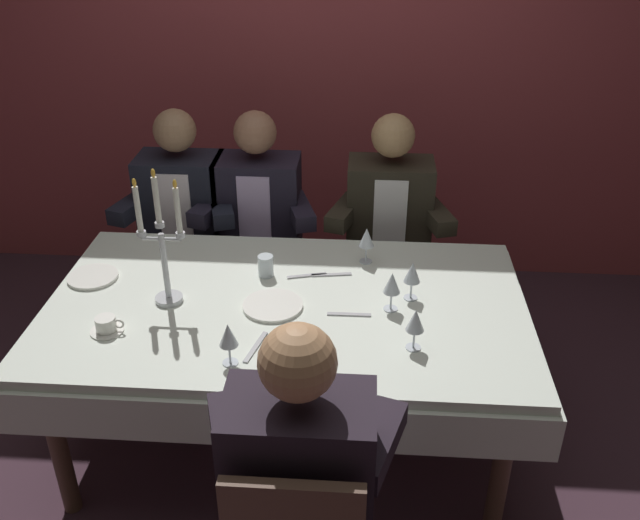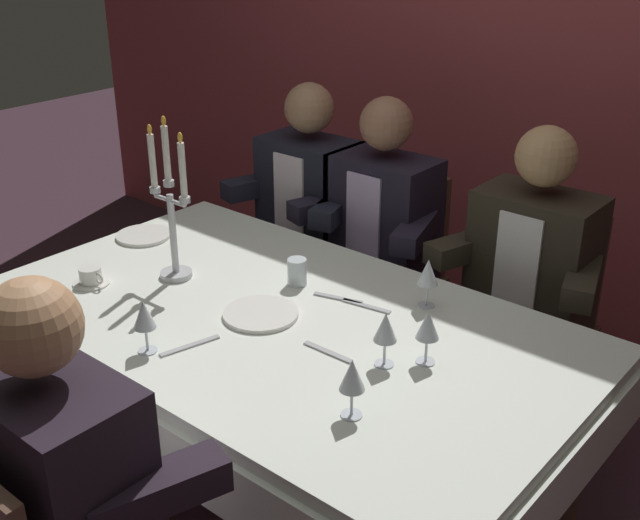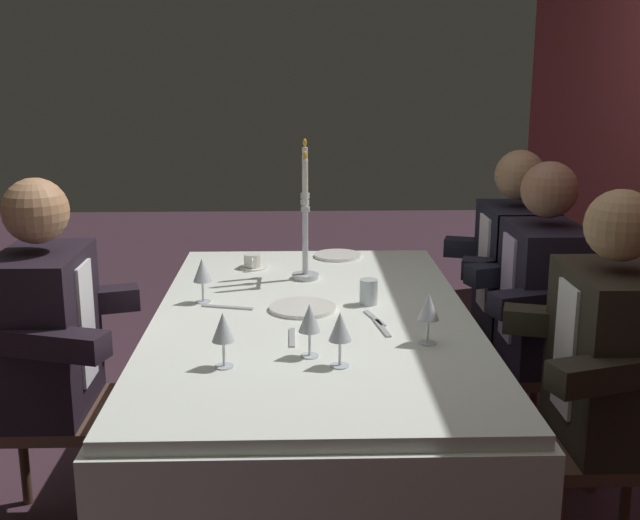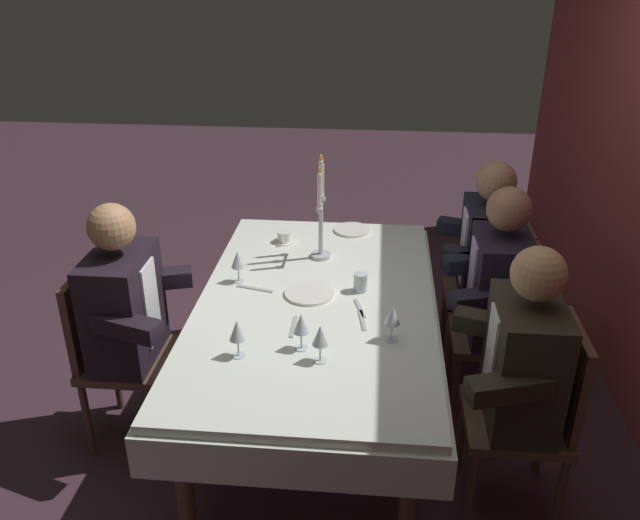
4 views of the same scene
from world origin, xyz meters
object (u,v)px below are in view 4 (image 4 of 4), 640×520
(wine_glass_2, at_px, (237,332))
(wine_glass_3, at_px, (301,325))
(seated_diner_2, at_px, (122,306))
(seated_diner_3, at_px, (525,363))
(water_tumbler_0, at_px, (360,282))
(wine_glass_0, at_px, (392,316))
(wine_glass_1, at_px, (320,337))
(dining_table, at_px, (316,321))
(candelabra, at_px, (321,217))
(wine_glass_4, at_px, (238,260))
(coffee_cup_0, at_px, (284,237))
(dinner_plate_0, at_px, (352,230))
(seated_diner_1, at_px, (500,285))
(seated_diner_0, at_px, (489,251))
(dinner_plate_1, at_px, (309,293))

(wine_glass_2, bearing_deg, wine_glass_3, 107.30)
(seated_diner_2, distance_m, seated_diner_3, 1.79)
(water_tumbler_0, height_order, seated_diner_3, seated_diner_3)
(wine_glass_0, height_order, seated_diner_3, seated_diner_3)
(seated_diner_3, bearing_deg, wine_glass_1, -84.99)
(dining_table, relative_size, candelabra, 3.44)
(wine_glass_4, relative_size, coffee_cup_0, 1.24)
(water_tumbler_0, distance_m, seated_diner_2, 1.12)
(dining_table, distance_m, dinner_plate_0, 0.85)
(wine_glass_2, distance_m, seated_diner_1, 1.37)
(dining_table, xyz_separation_m, wine_glass_4, (-0.15, -0.40, 0.23))
(seated_diner_0, bearing_deg, coffee_cup_0, -90.38)
(dinner_plate_1, bearing_deg, wine_glass_1, 10.71)
(wine_glass_1, distance_m, wine_glass_2, 0.33)
(wine_glass_1, bearing_deg, dining_table, -172.27)
(wine_glass_2, height_order, coffee_cup_0, wine_glass_2)
(wine_glass_1, bearing_deg, candelabra, -174.80)
(dining_table, xyz_separation_m, candelabra, (-0.46, -0.02, 0.35))
(wine_glass_2, relative_size, seated_diner_2, 0.13)
(dinner_plate_0, relative_size, wine_glass_4, 1.28)
(seated_diner_2, bearing_deg, wine_glass_3, 72.46)
(dinner_plate_0, relative_size, coffee_cup_0, 1.59)
(dining_table, bearing_deg, wine_glass_2, -28.37)
(dinner_plate_0, xyz_separation_m, seated_diner_2, (0.97, -1.02, -0.01))
(wine_glass_3, bearing_deg, water_tumbler_0, 156.91)
(wine_glass_3, height_order, seated_diner_0, seated_diner_0)
(dining_table, xyz_separation_m, seated_diner_0, (-0.63, 0.89, 0.11))
(wine_glass_4, distance_m, coffee_cup_0, 0.52)
(wine_glass_0, xyz_separation_m, seated_diner_0, (-0.95, 0.54, -0.12))
(seated_diner_3, bearing_deg, water_tumbler_0, -127.91)
(candelabra, distance_m, wine_glass_0, 0.87)
(coffee_cup_0, relative_size, seated_diner_0, 0.11)
(dining_table, bearing_deg, seated_diner_2, -81.02)
(seated_diner_1, distance_m, seated_diner_2, 1.81)
(dinner_plate_0, xyz_separation_m, wine_glass_2, (1.32, -0.39, 0.11))
(wine_glass_1, xyz_separation_m, wine_glass_4, (-0.64, -0.46, 0.00))
(wine_glass_2, xyz_separation_m, wine_glass_3, (-0.08, 0.25, 0.00))
(wine_glass_1, distance_m, seated_diner_0, 1.40)
(seated_diner_1, bearing_deg, wine_glass_2, -57.60)
(wine_glass_3, xyz_separation_m, seated_diner_1, (-0.65, 0.90, -0.12))
(seated_diner_2, bearing_deg, coffee_cup_0, 140.48)
(candelabra, distance_m, water_tumbler_0, 0.46)
(water_tumbler_0, bearing_deg, seated_diner_0, 127.66)
(wine_glass_0, relative_size, coffee_cup_0, 1.24)
(dinner_plate_1, height_order, seated_diner_1, seated_diner_1)
(candelabra, distance_m, seated_diner_2, 1.08)
(seated_diner_2, bearing_deg, candelabra, 124.94)
(dinner_plate_1, bearing_deg, coffee_cup_0, -160.81)
(wine_glass_4, bearing_deg, coffee_cup_0, 162.43)
(candelabra, height_order, wine_glass_1, candelabra)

